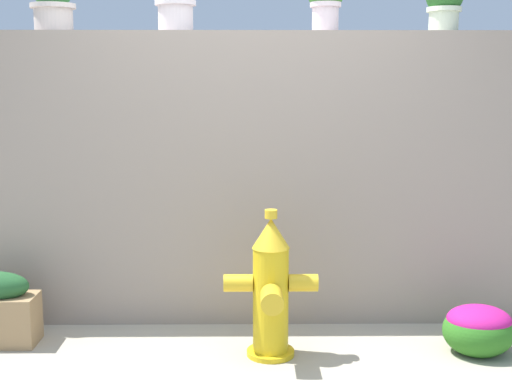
{
  "coord_description": "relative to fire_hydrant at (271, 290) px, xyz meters",
  "views": [
    {
      "loc": [
        -0.01,
        -3.44,
        1.6
      ],
      "look_at": [
        0.03,
        0.89,
        0.89
      ],
      "focal_mm": 47.99,
      "sensor_mm": 36.0,
      "label": 1
    }
  ],
  "objects": [
    {
      "name": "fire_hydrant",
      "position": [
        0.0,
        0.0,
        0.0
      ],
      "size": [
        0.55,
        0.43,
        0.87
      ],
      "color": "gold",
      "rests_on": "ground"
    },
    {
      "name": "stone_wall",
      "position": [
        -0.11,
        0.72,
        0.55
      ],
      "size": [
        4.94,
        0.39,
        1.91
      ],
      "primitive_type": "cube",
      "color": "gray",
      "rests_on": "ground"
    },
    {
      "name": "flower_bush_left",
      "position": [
        1.23,
        0.03,
        -0.24
      ],
      "size": [
        0.42,
        0.38,
        0.3
      ],
      "color": "#2E7020",
      "rests_on": "ground"
    },
    {
      "name": "ground_plane",
      "position": [
        -0.11,
        -0.37,
        -0.4
      ],
      "size": [
        24.0,
        24.0,
        0.0
      ],
      "primitive_type": "plane",
      "color": "#A39A87"
    }
  ]
}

